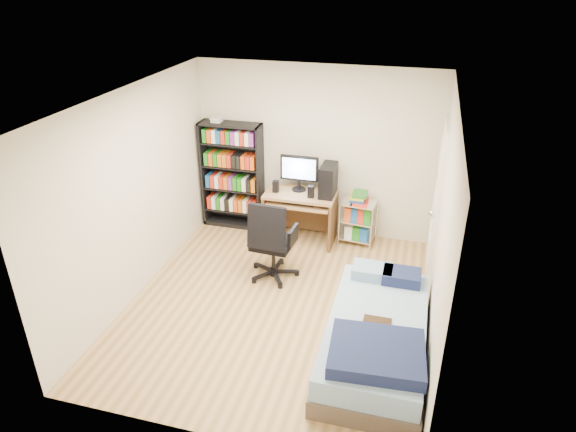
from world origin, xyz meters
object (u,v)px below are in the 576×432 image
(office_chair, at_px, (272,254))
(media_shelf, at_px, (232,174))
(computer_desk, at_px, (308,197))
(bed, at_px, (376,337))

(office_chair, bearing_deg, media_shelf, 131.76)
(media_shelf, bearing_deg, computer_desk, -7.98)
(computer_desk, bearing_deg, bed, -61.12)
(media_shelf, xyz_separation_m, computer_desk, (1.21, -0.17, -0.15))
(computer_desk, relative_size, office_chair, 1.15)
(computer_desk, xyz_separation_m, bed, (1.26, -2.28, -0.43))
(office_chair, distance_m, bed, 1.87)
(computer_desk, bearing_deg, office_chair, -100.56)
(office_chair, bearing_deg, computer_desk, 83.23)
(bed, bearing_deg, computer_desk, 118.88)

